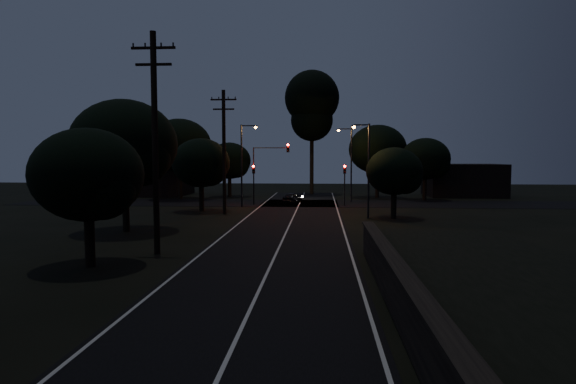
{
  "coord_description": "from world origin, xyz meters",
  "views": [
    {
      "loc": [
        2.23,
        -8.45,
        4.86
      ],
      "look_at": [
        0.0,
        24.0,
        2.5
      ],
      "focal_mm": 30.0,
      "sensor_mm": 36.0,
      "label": 1
    }
  ],
  "objects": [
    {
      "name": "road_surface",
      "position": [
        0.0,
        31.12,
        0.01
      ],
      "size": [
        60.0,
        70.0,
        0.03
      ],
      "color": "black",
      "rests_on": "ground"
    },
    {
      "name": "retaining_wall",
      "position": [
        7.74,
        3.0,
        0.62
      ],
      "size": [
        6.93,
        26.0,
        1.6
      ],
      "color": "black",
      "rests_on": "ground"
    },
    {
      "name": "utility_pole_mid",
      "position": [
        -6.0,
        15.0,
        5.74
      ],
      "size": [
        2.2,
        0.3,
        11.0
      ],
      "color": "black",
      "rests_on": "ground"
    },
    {
      "name": "utility_pole_far",
      "position": [
        -6.0,
        32.0,
        5.48
      ],
      "size": [
        2.2,
        0.3,
        10.5
      ],
      "color": "black",
      "rests_on": "ground"
    },
    {
      "name": "tree_left_b",
      "position": [
        -7.83,
        11.9,
        3.98
      ],
      "size": [
        4.84,
        4.84,
        6.15
      ],
      "color": "black",
      "rests_on": "ground"
    },
    {
      "name": "tree_left_c",
      "position": [
        -10.26,
        21.86,
        5.55
      ],
      "size": [
        6.8,
        6.8,
        8.59
      ],
      "color": "black",
      "rests_on": "ground"
    },
    {
      "name": "tree_left_d",
      "position": [
        -8.32,
        33.9,
        4.24
      ],
      "size": [
        5.16,
        5.16,
        6.55
      ],
      "color": "black",
      "rests_on": "ground"
    },
    {
      "name": "tree_far_nw",
      "position": [
        -8.81,
        49.89,
        4.31
      ],
      "size": [
        5.26,
        5.26,
        6.66
      ],
      "color": "black",
      "rests_on": "ground"
    },
    {
      "name": "tree_far_w",
      "position": [
        -13.74,
        45.85,
        6.03
      ],
      "size": [
        7.27,
        7.27,
        9.27
      ],
      "color": "black",
      "rests_on": "ground"
    },
    {
      "name": "tree_far_ne",
      "position": [
        9.24,
        49.86,
        5.65
      ],
      "size": [
        6.91,
        6.91,
        8.74
      ],
      "color": "black",
      "rests_on": "ground"
    },
    {
      "name": "tree_far_e",
      "position": [
        14.2,
        46.89,
        4.56
      ],
      "size": [
        5.54,
        5.54,
        7.03
      ],
      "color": "black",
      "rests_on": "ground"
    },
    {
      "name": "tree_right_a",
      "position": [
        8.16,
        29.91,
        3.65
      ],
      "size": [
        4.43,
        4.43,
        5.64
      ],
      "color": "black",
      "rests_on": "ground"
    },
    {
      "name": "tall_pine",
      "position": [
        1.0,
        55.0,
        11.66
      ],
      "size": [
        7.11,
        7.11,
        16.17
      ],
      "color": "black",
      "rests_on": "ground"
    },
    {
      "name": "building_left",
      "position": [
        -20.0,
        52.0,
        2.2
      ],
      "size": [
        10.0,
        8.0,
        4.4
      ],
      "primitive_type": "cube",
      "color": "black",
      "rests_on": "ground"
    },
    {
      "name": "building_right",
      "position": [
        20.0,
        53.0,
        2.0
      ],
      "size": [
        9.0,
        7.0,
        4.0
      ],
      "primitive_type": "cube",
      "color": "black",
      "rests_on": "ground"
    },
    {
      "name": "signal_left",
      "position": [
        -4.6,
        39.99,
        2.84
      ],
      "size": [
        0.28,
        0.35,
        4.1
      ],
      "color": "black",
      "rests_on": "ground"
    },
    {
      "name": "signal_right",
      "position": [
        4.6,
        39.99,
        2.84
      ],
      "size": [
        0.28,
        0.35,
        4.1
      ],
      "color": "black",
      "rests_on": "ground"
    },
    {
      "name": "signal_mast",
      "position": [
        -2.91,
        39.99,
        4.34
      ],
      "size": [
        3.7,
        0.35,
        6.25
      ],
      "color": "black",
      "rests_on": "ground"
    },
    {
      "name": "streetlight_a",
      "position": [
        -5.31,
        38.0,
        4.64
      ],
      "size": [
        1.66,
        0.26,
        8.0
      ],
      "color": "black",
      "rests_on": "ground"
    },
    {
      "name": "streetlight_b",
      "position": [
        5.31,
        44.0,
        4.64
      ],
      "size": [
        1.66,
        0.26,
        8.0
      ],
      "color": "black",
      "rests_on": "ground"
    },
    {
      "name": "streetlight_c",
      "position": [
        5.83,
        30.0,
        4.35
      ],
      "size": [
        1.46,
        0.26,
        7.5
      ],
      "color": "black",
      "rests_on": "ground"
    },
    {
      "name": "car",
      "position": [
        -0.78,
        42.19,
        0.56
      ],
      "size": [
        2.16,
        3.52,
        1.12
      ],
      "primitive_type": "imported",
      "rotation": [
        0.0,
        0.0,
        2.87
      ],
      "color": "black",
      "rests_on": "ground"
    }
  ]
}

